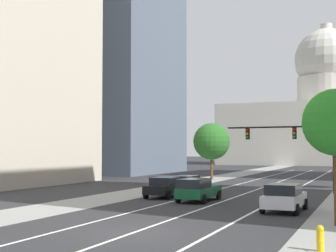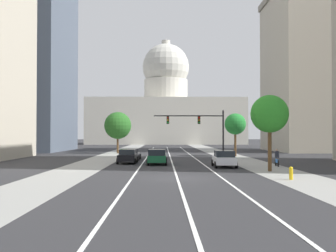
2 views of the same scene
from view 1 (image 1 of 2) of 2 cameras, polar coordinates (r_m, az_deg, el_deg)
ground_plane at (r=59.76m, az=13.42°, el=-6.13°), size 400.00×400.00×0.00m
sidewalk_left at (r=56.92m, az=4.05°, el=-6.37°), size 4.32×130.00×0.01m
lane_stripe_left at (r=45.81m, az=6.48°, el=-7.21°), size 0.16×90.00×0.01m
lane_stripe_center at (r=45.04m, az=10.42°, el=-7.25°), size 0.16×90.00×0.01m
lane_stripe_right at (r=44.49m, az=14.47°, el=-7.27°), size 0.16×90.00×0.01m
office_tower_far_left at (r=78.83m, az=-5.72°, el=8.80°), size 15.43×21.96×38.73m
capitol_building at (r=126.97m, az=18.13°, el=0.59°), size 49.94×27.43×34.94m
car_white at (r=29.11m, az=13.39°, el=-8.06°), size 2.20×4.47×1.59m
car_black at (r=36.68m, az=-0.36°, el=-7.10°), size 2.06×4.06×1.51m
car_green at (r=33.87m, az=3.48°, el=-7.38°), size 2.08×4.75×1.60m
car_gray at (r=41.71m, az=2.52°, el=-6.66°), size 2.10×4.30×1.39m
traffic_signal_mast at (r=42.13m, az=14.74°, el=-1.59°), size 8.92×0.39×6.19m
fire_hydrant at (r=18.21m, az=17.33°, el=-12.36°), size 0.26×0.35×0.91m
street_tree_mid_left at (r=59.95m, az=5.09°, el=-1.81°), size 4.47×4.47×6.83m
street_tree_far_right at (r=24.23m, az=19.01°, el=0.34°), size 3.17×3.17×6.41m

